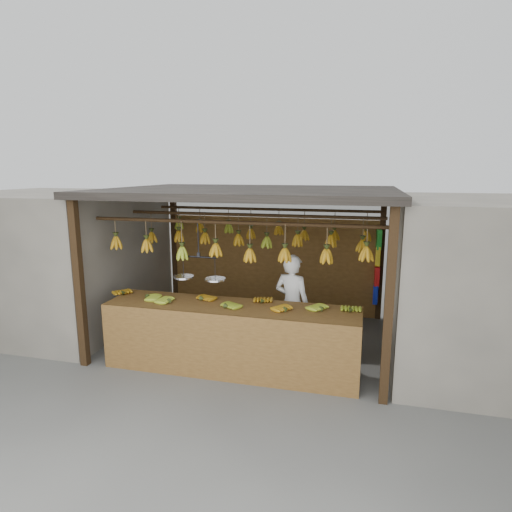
# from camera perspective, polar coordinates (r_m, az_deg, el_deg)

# --- Properties ---
(ground) EXTENTS (80.00, 80.00, 0.00)m
(ground) POSITION_cam_1_polar(r_m,az_deg,el_deg) (7.05, -0.62, -10.89)
(ground) COLOR #5B5B57
(stall) EXTENTS (4.30, 3.30, 2.40)m
(stall) POSITION_cam_1_polar(r_m,az_deg,el_deg) (6.88, 0.06, 5.54)
(stall) COLOR black
(stall) RESTS_ON ground
(neighbor_left) EXTENTS (3.00, 3.00, 2.30)m
(neighbor_left) POSITION_cam_1_polar(r_m,az_deg,el_deg) (8.37, -25.18, -0.19)
(neighbor_left) COLOR slate
(neighbor_left) RESTS_ON ground
(neighbor_right) EXTENTS (3.00, 3.00, 2.30)m
(neighbor_right) POSITION_cam_1_polar(r_m,az_deg,el_deg) (6.75, 30.40, -3.24)
(neighbor_right) COLOR slate
(neighbor_right) RESTS_ON ground
(counter) EXTENTS (3.50, 0.78, 0.96)m
(counter) POSITION_cam_1_polar(r_m,az_deg,el_deg) (5.69, -3.70, -8.81)
(counter) COLOR brown
(counter) RESTS_ON ground
(hanging_bananas) EXTENTS (3.61, 2.24, 0.40)m
(hanging_bananas) POSITION_cam_1_polar(r_m,az_deg,el_deg) (6.62, -0.63, 2.17)
(hanging_bananas) COLOR #B07912
(hanging_bananas) RESTS_ON ground
(balance_scale) EXTENTS (0.74, 0.28, 0.79)m
(balance_scale) POSITION_cam_1_polar(r_m,az_deg,el_deg) (5.89, -7.59, -2.55)
(balance_scale) COLOR black
(balance_scale) RESTS_ON ground
(vendor) EXTENTS (0.63, 0.51, 1.49)m
(vendor) POSITION_cam_1_polar(r_m,az_deg,el_deg) (6.29, 4.81, -6.47)
(vendor) COLOR white
(vendor) RESTS_ON ground
(bag_bundles) EXTENTS (0.08, 0.26, 1.32)m
(bag_bundles) POSITION_cam_1_polar(r_m,az_deg,el_deg) (7.83, 15.87, -1.30)
(bag_bundles) COLOR #199926
(bag_bundles) RESTS_ON ground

